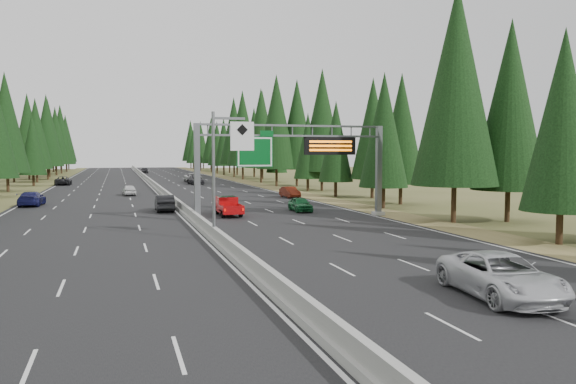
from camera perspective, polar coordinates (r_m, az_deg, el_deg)
The scene contains 18 objects.
road at distance 89.95m, azimuth -13.32°, elevation 0.37°, with size 32.00×260.00×0.08m, color black.
shoulder_right at distance 92.81m, azimuth -2.28°, elevation 0.58°, with size 3.60×260.00×0.06m, color olive.
shoulder_left at distance 90.57m, azimuth -24.62°, elevation 0.13°, with size 3.60×260.00×0.06m, color brown.
median_barrier at distance 89.93m, azimuth -13.32°, elevation 0.61°, with size 0.70×260.00×0.85m.
sign_gantry at distance 46.84m, azimuth 1.24°, elevation 3.66°, with size 16.75×0.98×7.80m.
hov_sign_pole at distance 35.15m, azimuth -6.63°, elevation 2.64°, with size 2.80×0.50×8.00m.
tree_row_right at distance 95.56m, azimuth -0.16°, elevation 6.16°, with size 11.83×243.54×18.80m.
silver_minivan at distance 22.83m, azimuth 20.81°, elevation -7.96°, with size 2.74×5.95×1.65m, color silver.
red_pickup at distance 49.46m, azimuth -6.17°, elevation -1.32°, with size 1.79×5.00×1.63m.
car_ahead_green at distance 52.45m, azimuth 1.25°, elevation -1.25°, with size 1.59×3.95×1.35m, color #16612F.
car_ahead_dkred at distance 68.66m, azimuth 0.18°, elevation -0.01°, with size 1.42×4.07×1.34m, color #631C0E.
car_ahead_dkgrey at distance 99.34m, azimuth -9.38°, elevation 1.25°, with size 2.28×5.61×1.63m, color black.
car_ahead_white at distance 107.71m, azimuth -9.60°, elevation 1.45°, with size 2.70×5.85×1.62m, color silver.
car_ahead_far at distance 156.74m, azimuth -14.36°, elevation 2.15°, with size 1.89×4.69×1.60m, color black.
car_onc_near at distance 54.01m, azimuth -12.43°, elevation -1.09°, with size 1.62×4.65×1.53m, color black.
car_onc_blue at distance 63.67m, azimuth -24.60°, elevation -0.61°, with size 2.11×5.19×1.51m, color #15164C.
car_onc_white at distance 75.18m, azimuth -15.84°, elevation 0.20°, with size 1.64×4.07×1.39m, color silver.
car_onc_far at distance 103.22m, azimuth -21.86°, elevation 1.08°, with size 2.48×5.38×1.49m, color black.
Camera 1 is at (-5.76, -9.60, 5.52)m, focal length 35.00 mm.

